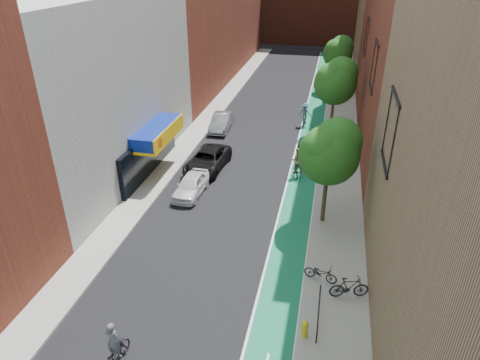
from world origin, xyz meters
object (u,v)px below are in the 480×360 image
Objects in this scene: cyclist_lane_near at (297,165)px; fire_hydrant at (305,328)px; parked_car_silver at (221,122)px; cyclist_lead at (114,351)px; cyclist_lane_far at (305,115)px; parked_car_white at (191,185)px; cyclist_lane_mid at (302,155)px; parked_car_black at (207,160)px.

cyclist_lane_near is 14.63m from fire_hydrant.
cyclist_lane_near is at bearing -48.23° from parked_car_silver.
cyclist_lane_far is (4.90, 27.56, 0.34)m from cyclist_lead.
parked_car_white is 13.37m from cyclist_lead.
parked_car_white is 0.90× the size of parked_car_silver.
cyclist_lead is at bearing 85.28° from cyclist_lane_far.
cyclist_lane_mid is at bearing -39.35° from parked_car_silver.
parked_car_white is at bearing 128.35° from fire_hydrant.
parked_car_silver reaches higher than parked_car_black.
parked_car_silver is at bearing -45.45° from cyclist_lane_mid.
fire_hydrant is (9.31, -22.28, -0.15)m from parked_car_silver.
cyclist_lead is at bearing -158.06° from fire_hydrant.
cyclist_lead is 7.55m from fire_hydrant.
parked_car_white is 7.65m from cyclist_lane_near.
cyclist_lane_far reaches higher than cyclist_lane_near.
cyclist_lane_mid is (0.23, 1.91, -0.08)m from cyclist_lane_near.
cyclist_lane_mid is 0.97× the size of cyclist_lane_far.
parked_car_silver is (-1.01, 7.96, 0.01)m from parked_car_black.
fire_hydrant is at bearing -150.30° from cyclist_lead.
cyclist_lane_mid is at bearing 99.01° from cyclist_lane_far.
cyclist_lead reaches higher than parked_car_black.
cyclist_lane_mid is 16.51m from fire_hydrant.
cyclist_lane_mid reaches higher than cyclist_lead.
parked_car_black is 2.36× the size of cyclist_lane_far.
cyclist_lane_near is 1.00× the size of cyclist_lane_far.
cyclist_lead reaches higher than parked_car_white.
parked_car_black is (0.00, 3.82, 0.05)m from parked_car_white.
parked_car_white reaches higher than fire_hydrant.
parked_car_white is 0.76× the size of parked_car_black.
cyclist_lane_near reaches higher than parked_car_silver.
fire_hydrant is at bearing 87.07° from cyclist_lane_mid.
parked_car_silver is 7.63m from cyclist_lane_far.
cyclist_lane_mid is at bearing -110.07° from cyclist_lane_near.
cyclist_lane_near is 10.23m from cyclist_lane_far.
cyclist_lane_near is at bearing 74.66° from cyclist_lane_mid.
cyclist_lane_near is (7.51, -7.76, 0.20)m from parked_car_silver.
cyclist_lane_near is 1.03× the size of cyclist_lane_mid.
cyclist_lead is 18.10m from cyclist_lane_near.
parked_car_black is 6.50m from cyclist_lane_near.
parked_car_silver is at bearing -59.06° from cyclist_lane_near.
cyclist_lane_mid is at bearing -98.00° from cyclist_lead.
parked_car_white is at bearing 18.64° from cyclist_lane_near.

